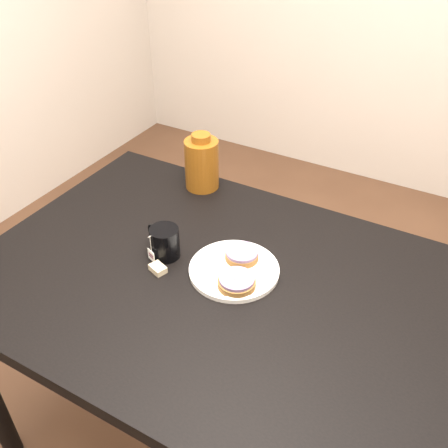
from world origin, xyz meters
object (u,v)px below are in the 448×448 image
(table, at_px, (234,308))
(plate, at_px, (234,269))
(teabag_pouch, at_px, (158,269))
(bagel_package, at_px, (202,163))
(mug, at_px, (164,242))
(bagel_front, at_px, (237,282))
(bagel_back, at_px, (242,255))

(table, xyz_separation_m, plate, (-0.02, 0.05, 0.09))
(teabag_pouch, height_order, bagel_package, bagel_package)
(mug, bearing_deg, table, 17.43)
(table, distance_m, plate, 0.11)
(bagel_front, height_order, bagel_package, bagel_package)
(bagel_front, height_order, mug, mug)
(plate, xyz_separation_m, teabag_pouch, (-0.18, -0.10, -0.00))
(bagel_back, relative_size, teabag_pouch, 2.45)
(bagel_back, distance_m, bagel_package, 0.42)
(plate, relative_size, mug, 1.86)
(plate, height_order, bagel_package, bagel_package)
(table, distance_m, teabag_pouch, 0.23)
(mug, bearing_deg, teabag_pouch, -50.83)
(bagel_front, bearing_deg, mug, 174.19)
(bagel_back, relative_size, mug, 0.85)
(bagel_package, bearing_deg, mug, -74.62)
(plate, relative_size, bagel_front, 2.41)
(bagel_back, bearing_deg, mug, -158.93)
(plate, xyz_separation_m, mug, (-0.20, -0.03, 0.04))
(bagel_back, distance_m, teabag_pouch, 0.23)
(bagel_back, bearing_deg, plate, -89.11)
(mug, bearing_deg, bagel_front, 15.05)
(mug, bearing_deg, plate, 29.95)
(plate, relative_size, bagel_package, 1.26)
(table, relative_size, mug, 10.78)
(bagel_back, relative_size, bagel_front, 1.10)
(bagel_front, xyz_separation_m, bagel_package, (-0.34, 0.38, 0.06))
(plate, distance_m, teabag_pouch, 0.20)
(bagel_back, xyz_separation_m, mug, (-0.20, -0.08, 0.02))
(bagel_front, xyz_separation_m, teabag_pouch, (-0.22, -0.04, -0.02))
(bagel_package, bearing_deg, bagel_front, -48.74)
(mug, xyz_separation_m, teabag_pouch, (0.02, -0.07, -0.04))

